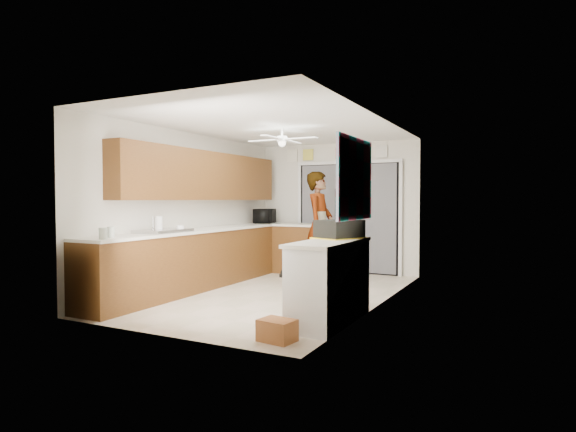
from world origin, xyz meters
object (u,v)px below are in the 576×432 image
at_px(suitcase, 339,229).
at_px(man, 319,225).
at_px(cup, 180,229).
at_px(paper_towel_roll, 159,224).
at_px(dog, 298,270).
at_px(microwave, 265,216).
at_px(navy_crate, 305,308).
at_px(cardboard_box, 277,330).

xyz_separation_m(suitcase, man, (-1.26, 2.32, -0.10)).
relative_size(cup, paper_towel_roll, 0.51).
bearing_deg(dog, microwave, 156.23).
distance_m(paper_towel_roll, man, 2.90).
relative_size(navy_crate, dog, 0.60).
height_order(navy_crate, man, man).
xyz_separation_m(microwave, man, (1.35, -0.41, -0.13)).
xyz_separation_m(microwave, dog, (1.22, -1.00, -0.85)).
relative_size(microwave, suitcase, 0.98).
distance_m(microwave, man, 1.41).
bearing_deg(navy_crate, cup, 171.34).
bearing_deg(cup, paper_towel_roll, -131.48).
bearing_deg(cardboard_box, navy_crate, 99.12).
xyz_separation_m(microwave, navy_crate, (2.28, -3.04, -0.97)).
xyz_separation_m(navy_crate, man, (-0.94, 2.62, 0.84)).
bearing_deg(cardboard_box, suitcase, 83.11).
bearing_deg(man, navy_crate, -164.72).
distance_m(paper_towel_roll, dog, 2.47).
xyz_separation_m(paper_towel_roll, navy_crate, (2.36, -0.10, -0.95)).
bearing_deg(suitcase, cardboard_box, -74.38).
distance_m(cup, suitcase, 2.48).
bearing_deg(man, dog, 163.30).
xyz_separation_m(cup, navy_crate, (2.16, -0.33, -0.88)).
distance_m(cup, dog, 2.16).
relative_size(microwave, man, 0.27).
xyz_separation_m(cup, cardboard_box, (2.32, -1.33, -0.88)).
bearing_deg(dog, cup, -106.96).
bearing_deg(microwave, cardboard_box, -163.58).
distance_m(suitcase, navy_crate, 1.04).
distance_m(navy_crate, man, 2.91).
xyz_separation_m(cup, man, (1.22, 2.29, -0.04)).
bearing_deg(cup, cardboard_box, -29.93).
bearing_deg(cup, suitcase, -0.55).
xyz_separation_m(paper_towel_roll, man, (1.42, 2.52, -0.10)).
bearing_deg(man, cup, 147.63).
bearing_deg(paper_towel_roll, microwave, 88.53).
bearing_deg(navy_crate, dog, 117.57).
height_order(microwave, cup, microwave).
xyz_separation_m(microwave, cardboard_box, (2.44, -4.04, -0.97)).
bearing_deg(microwave, dog, -144.10).
bearing_deg(paper_towel_roll, suitcase, 4.34).
xyz_separation_m(cardboard_box, man, (-1.10, 3.63, 0.84)).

